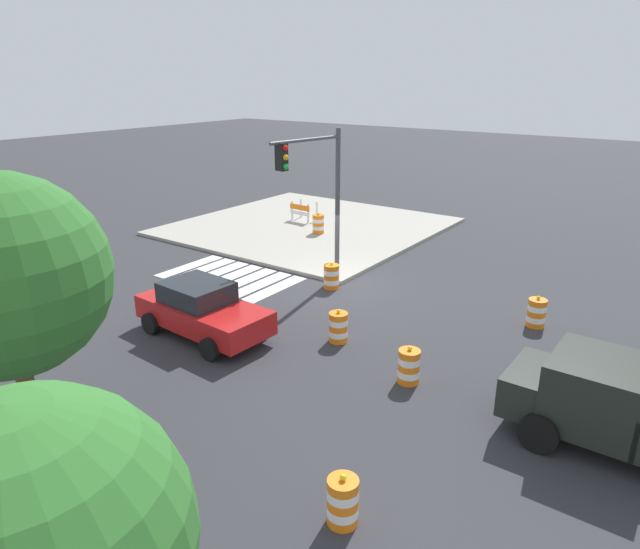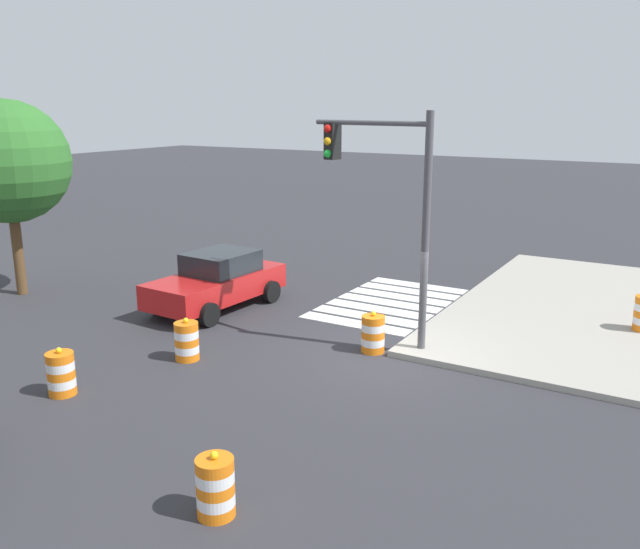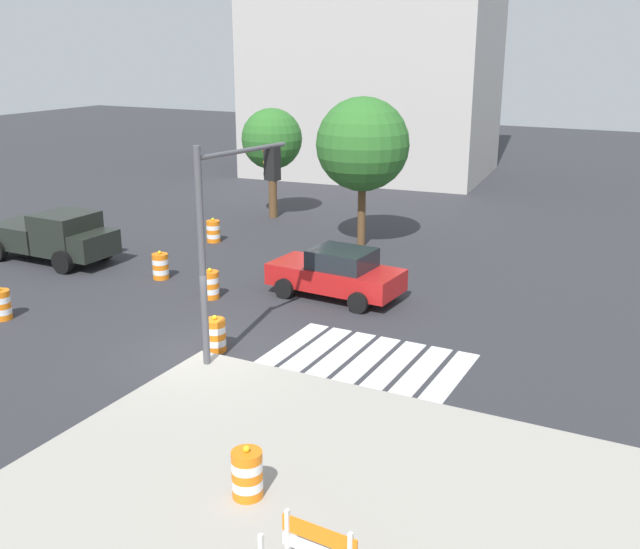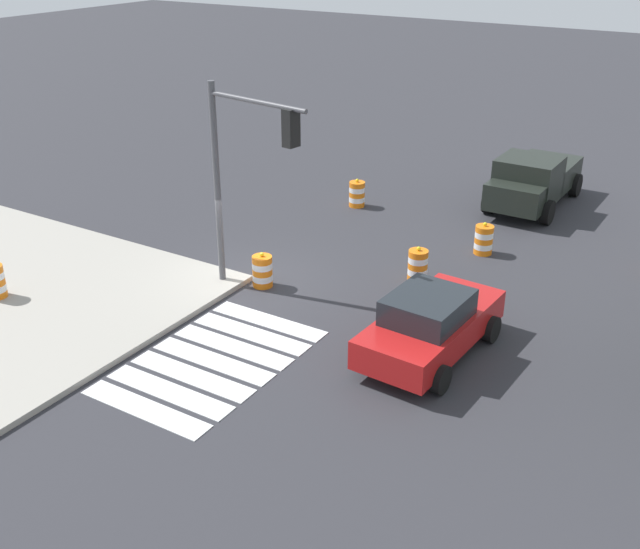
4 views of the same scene
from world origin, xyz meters
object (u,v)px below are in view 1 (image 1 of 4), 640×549
(construction_barricade, at_px, (302,210))
(street_tree_streetside_mid, at_px, (5,277))
(pickup_truck, at_px, (625,410))
(traffic_barrel_median_near, at_px, (331,276))
(traffic_barrel_on_sidewalk, at_px, (318,224))
(traffic_barrel_median_far, at_px, (343,501))
(traffic_barrel_crosswalk_end, at_px, (536,313))
(traffic_light_pole, at_px, (316,181))
(traffic_barrel_far_curb, at_px, (338,327))
(traffic_barrel_near_corner, at_px, (409,366))
(sports_car, at_px, (202,309))

(construction_barricade, distance_m, street_tree_streetside_mid, 20.44)
(pickup_truck, bearing_deg, street_tree_streetside_mid, 38.59)
(traffic_barrel_median_near, xyz_separation_m, traffic_barrel_on_sidewalk, (4.54, -5.49, 0.15))
(pickup_truck, distance_m, traffic_barrel_median_near, 11.16)
(traffic_barrel_median_near, xyz_separation_m, traffic_barrel_median_far, (-6.70, 9.40, 0.00))
(traffic_barrel_crosswalk_end, relative_size, traffic_barrel_on_sidewalk, 1.00)
(traffic_barrel_crosswalk_end, bearing_deg, traffic_barrel_median_far, 87.91)
(traffic_barrel_median_far, bearing_deg, traffic_barrel_on_sidewalk, -52.96)
(traffic_barrel_median_far, xyz_separation_m, street_tree_streetside_mid, (5.67, 2.30, 3.64))
(traffic_barrel_crosswalk_end, distance_m, construction_barricade, 14.97)
(pickup_truck, bearing_deg, traffic_barrel_median_far, 54.82)
(traffic_barrel_median_near, height_order, traffic_light_pole, traffic_light_pole)
(traffic_barrel_far_curb, height_order, traffic_barrel_on_sidewalk, traffic_barrel_on_sidewalk)
(traffic_barrel_median_near, relative_size, traffic_light_pole, 0.19)
(traffic_barrel_near_corner, distance_m, construction_barricade, 16.56)
(traffic_barrel_crosswalk_end, height_order, traffic_light_pole, traffic_light_pole)
(sports_car, bearing_deg, traffic_barrel_on_sidewalk, -71.77)
(traffic_barrel_median_far, bearing_deg, street_tree_streetside_mid, 22.11)
(construction_barricade, relative_size, street_tree_streetside_mid, 0.22)
(sports_car, bearing_deg, traffic_barrel_near_corner, -170.48)
(traffic_barrel_median_far, relative_size, construction_barricade, 0.78)
(sports_car, distance_m, traffic_barrel_far_curb, 4.10)
(traffic_barrel_near_corner, bearing_deg, traffic_barrel_median_far, 104.39)
(sports_car, distance_m, traffic_barrel_near_corner, 6.44)
(traffic_barrel_on_sidewalk, height_order, traffic_light_pole, traffic_light_pole)
(sports_car, relative_size, construction_barricade, 3.38)
(construction_barricade, xyz_separation_m, traffic_light_pole, (-6.02, 7.01, 3.19))
(traffic_barrel_median_far, relative_size, traffic_barrel_on_sidewalk, 1.00)
(traffic_barrel_on_sidewalk, distance_m, construction_barricade, 2.56)
(traffic_barrel_median_far, bearing_deg, traffic_barrel_far_curb, -55.56)
(sports_car, height_order, traffic_barrel_median_far, sports_car)
(traffic_barrel_median_near, xyz_separation_m, traffic_light_pole, (0.63, 0.08, 3.46))
(sports_car, height_order, pickup_truck, pickup_truck)
(sports_car, xyz_separation_m, traffic_light_pole, (-0.30, -5.40, 3.10))
(traffic_barrel_on_sidewalk, relative_size, traffic_light_pole, 0.19)
(pickup_truck, height_order, traffic_barrel_far_curb, pickup_truck)
(traffic_barrel_far_curb, xyz_separation_m, traffic_light_pole, (3.28, -3.42, 3.46))
(traffic_barrel_near_corner, height_order, traffic_light_pole, traffic_light_pole)
(traffic_barrel_near_corner, height_order, traffic_barrel_on_sidewalk, traffic_barrel_on_sidewalk)
(pickup_truck, relative_size, traffic_barrel_crosswalk_end, 5.07)
(sports_car, relative_size, traffic_light_pole, 0.80)
(traffic_barrel_median_far, bearing_deg, traffic_barrel_median_near, -54.55)
(traffic_barrel_near_corner, distance_m, traffic_barrel_on_sidewalk, 14.04)
(traffic_barrel_crosswalk_end, height_order, construction_barricade, construction_barricade)
(street_tree_streetside_mid, bearing_deg, construction_barricade, -67.62)
(traffic_barrel_median_near, bearing_deg, traffic_barrel_far_curb, 127.10)
(traffic_barrel_median_near, xyz_separation_m, construction_barricade, (6.65, -6.94, 0.27))
(sports_car, bearing_deg, traffic_barrel_median_near, -99.64)
(traffic_barrel_near_corner, bearing_deg, traffic_light_pole, -35.65)
(traffic_barrel_on_sidewalk, height_order, street_tree_streetside_mid, street_tree_streetside_mid)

